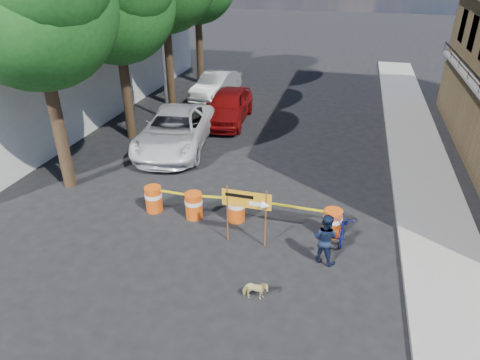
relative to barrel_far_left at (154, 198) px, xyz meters
The scene contains 17 objects.
ground 3.20m from the barrel_far_left, 21.15° to the right, with size 120.00×120.00×0.00m, color black.
sidewalk_east 10.37m from the barrel_far_left, 27.98° to the left, with size 2.40×40.00×0.15m, color gray.
white_building 13.64m from the barrel_far_left, 138.61° to the left, with size 8.00×22.00×6.00m, color silver.
tree_near 7.05m from the barrel_far_left, 167.18° to the left, with size 5.46×5.20×9.15m.
tree_mid_a 8.91m from the barrel_far_left, 122.88° to the left, with size 5.25×5.00×8.68m.
streetlamp 9.70m from the barrel_far_left, 109.67° to the left, with size 1.25×0.18×8.00m.
barrel_far_left is the anchor object (origin of this frame).
barrel_mid_left 1.46m from the barrel_far_left, ahead, with size 0.58×0.58×0.90m.
barrel_mid_right 2.86m from the barrel_far_left, ahead, with size 0.58×0.58×0.90m.
barrel_far_right 5.93m from the barrel_far_left, ahead, with size 0.58×0.58×0.90m.
detour_sign 3.91m from the barrel_far_left, 15.71° to the right, with size 1.47×0.28×1.89m.
pedestrian 5.94m from the barrel_far_left, 12.58° to the right, with size 0.75×0.58×1.53m, color #101B32.
bicycle 6.24m from the barrel_far_left, ahead, with size 0.61×0.92×1.76m, color #1522AC.
dog 5.38m from the barrel_far_left, 37.57° to the right, with size 0.30×0.66×0.55m, color #D9C67C.
suv_white 5.34m from the barrel_far_left, 104.18° to the left, with size 2.77×6.00×1.67m, color silver.
sedan_red 9.04m from the barrel_far_left, 89.83° to the left, with size 1.98×4.93×1.68m, color maroon.
sedan_silver 13.09m from the barrel_far_left, 98.14° to the left, with size 1.59×4.57×1.51m, color #B4B6BB.
Camera 1 is at (3.00, -10.14, 7.77)m, focal length 32.00 mm.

